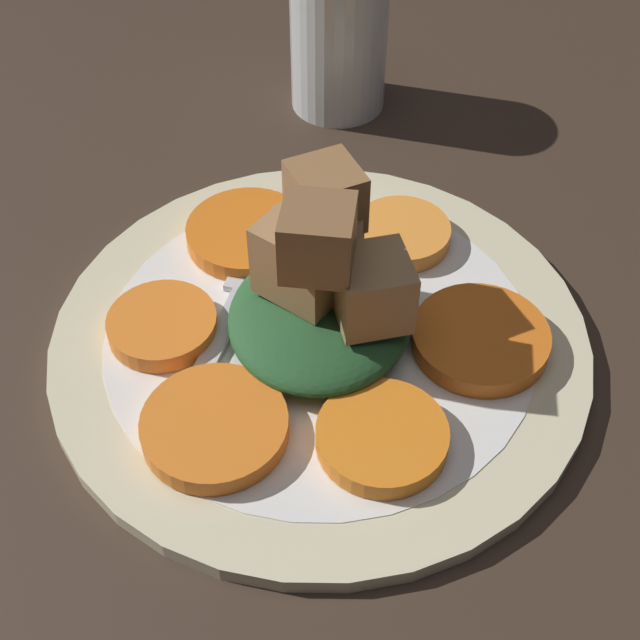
% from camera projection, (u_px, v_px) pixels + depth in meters
% --- Properties ---
extents(table_slab, '(1.20, 1.20, 0.02)m').
position_uv_depth(table_slab, '(320.00, 357.00, 0.51)').
color(table_slab, '#38281E').
rests_on(table_slab, ground).
extents(plate, '(0.30, 0.30, 0.01)m').
position_uv_depth(plate, '(320.00, 339.00, 0.50)').
color(plate, beige).
rests_on(plate, table_slab).
extents(carrot_slice_0, '(0.06, 0.06, 0.01)m').
position_uv_depth(carrot_slice_0, '(402.00, 233.00, 0.55)').
color(carrot_slice_0, orange).
rests_on(carrot_slice_0, plate).
extents(carrot_slice_1, '(0.08, 0.08, 0.01)m').
position_uv_depth(carrot_slice_1, '(248.00, 233.00, 0.55)').
color(carrot_slice_1, orange).
rests_on(carrot_slice_1, plate).
extents(carrot_slice_2, '(0.06, 0.06, 0.01)m').
position_uv_depth(carrot_slice_2, '(162.00, 325.00, 0.49)').
color(carrot_slice_2, orange).
rests_on(carrot_slice_2, plate).
extents(carrot_slice_3, '(0.07, 0.07, 0.01)m').
position_uv_depth(carrot_slice_3, '(215.00, 427.00, 0.45)').
color(carrot_slice_3, orange).
rests_on(carrot_slice_3, plate).
extents(carrot_slice_4, '(0.07, 0.07, 0.01)m').
position_uv_depth(carrot_slice_4, '(382.00, 437.00, 0.44)').
color(carrot_slice_4, orange).
rests_on(carrot_slice_4, plate).
extents(carrot_slice_5, '(0.08, 0.08, 0.01)m').
position_uv_depth(carrot_slice_5, '(480.00, 333.00, 0.49)').
color(carrot_slice_5, orange).
rests_on(carrot_slice_5, plate).
extents(center_pile, '(0.11, 0.10, 0.10)m').
position_uv_depth(center_pile, '(322.00, 285.00, 0.48)').
color(center_pile, '#235128').
rests_on(center_pile, plate).
extents(fork, '(0.18, 0.05, 0.00)m').
position_uv_depth(fork, '(227.00, 322.00, 0.50)').
color(fork, silver).
rests_on(fork, plate).
extents(water_glass, '(0.07, 0.07, 0.11)m').
position_uv_depth(water_glass, '(339.00, 34.00, 0.63)').
color(water_glass, silver).
rests_on(water_glass, table_slab).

